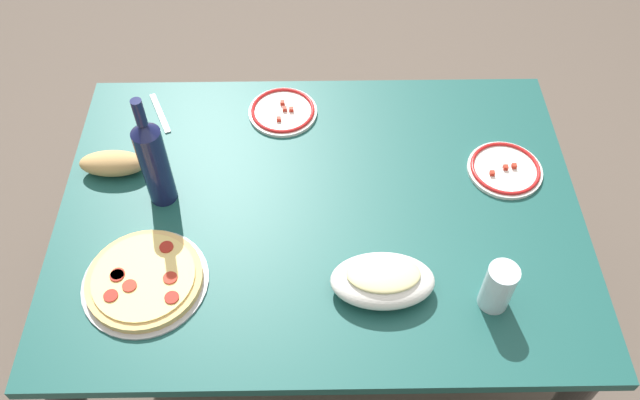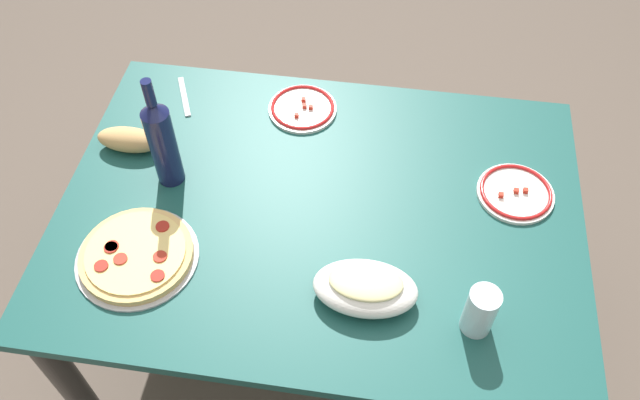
# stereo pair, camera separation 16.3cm
# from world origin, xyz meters

# --- Properties ---
(ground_plane) EXTENTS (8.00, 8.00, 0.00)m
(ground_plane) POSITION_xyz_m (0.00, 0.00, 0.00)
(ground_plane) COLOR brown
(ground_plane) RESTS_ON ground
(dining_table) EXTENTS (1.33, 0.97, 0.71)m
(dining_table) POSITION_xyz_m (0.00, 0.00, 0.60)
(dining_table) COLOR #194C47
(dining_table) RESTS_ON ground
(pepperoni_pizza) EXTENTS (0.30, 0.30, 0.03)m
(pepperoni_pizza) POSITION_xyz_m (-0.41, -0.22, 0.72)
(pepperoni_pizza) COLOR #B7B7BC
(pepperoni_pizza) RESTS_ON dining_table
(baked_pasta_dish) EXTENTS (0.24, 0.15, 0.08)m
(baked_pasta_dish) POSITION_xyz_m (0.14, -0.24, 0.75)
(baked_pasta_dish) COLOR white
(baked_pasta_dish) RESTS_ON dining_table
(wine_bottle) EXTENTS (0.07, 0.07, 0.33)m
(wine_bottle) POSITION_xyz_m (-0.40, 0.04, 0.84)
(wine_bottle) COLOR #141942
(wine_bottle) RESTS_ON dining_table
(water_glass) EXTENTS (0.07, 0.07, 0.13)m
(water_glass) POSITION_xyz_m (0.39, -0.28, 0.77)
(water_glass) COLOR silver
(water_glass) RESTS_ON dining_table
(side_plate_near) EXTENTS (0.20, 0.20, 0.02)m
(side_plate_near) POSITION_xyz_m (0.49, 0.11, 0.71)
(side_plate_near) COLOR white
(side_plate_near) RESTS_ON dining_table
(side_plate_far) EXTENTS (0.20, 0.20, 0.02)m
(side_plate_far) POSITION_xyz_m (-0.10, 0.34, 0.71)
(side_plate_far) COLOR white
(side_plate_far) RESTS_ON dining_table
(bread_loaf) EXTENTS (0.18, 0.07, 0.07)m
(bread_loaf) POSITION_xyz_m (-0.54, 0.13, 0.74)
(bread_loaf) COLOR tan
(bread_loaf) RESTS_ON dining_table
(fork_left) EXTENTS (0.08, 0.16, 0.00)m
(fork_left) POSITION_xyz_m (-0.46, 0.35, 0.71)
(fork_left) COLOR #B7B7BC
(fork_left) RESTS_ON dining_table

